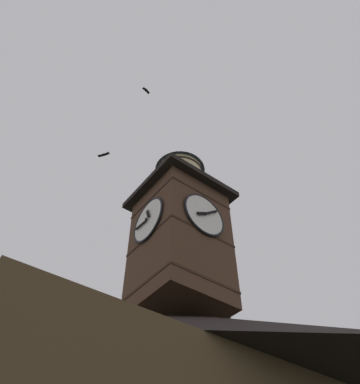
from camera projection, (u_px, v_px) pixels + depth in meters
name	position (u px, v px, depth m)	size (l,w,h in m)	color
clock_tower	(180.00, 230.00, 16.04)	(3.71, 3.71, 8.64)	#4C3323
flying_bird_high	(146.00, 90.00, 22.92)	(0.52, 0.22, 0.11)	black
flying_bird_low	(104.00, 155.00, 21.31)	(0.49, 0.65, 0.11)	black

